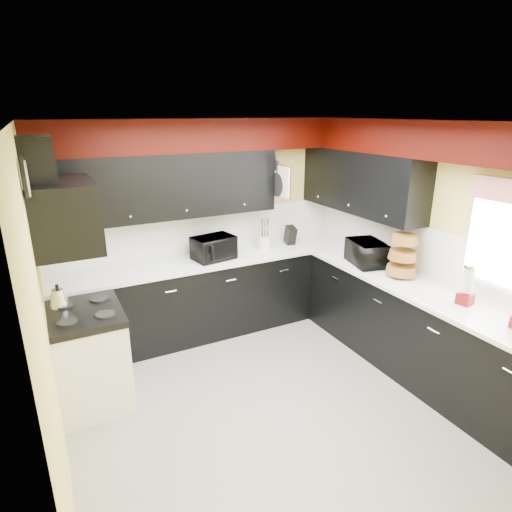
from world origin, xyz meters
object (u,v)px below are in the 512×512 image
(toaster_oven, at_px, (214,248))
(knife_block, at_px, (290,235))
(utensil_crock, at_px, (265,243))
(microwave, at_px, (367,253))
(kettle, at_px, (59,298))

(toaster_oven, xyz_separation_m, knife_block, (1.09, 0.09, -0.02))
(knife_block, bearing_deg, utensil_crock, -167.46)
(utensil_crock, distance_m, knife_block, 0.39)
(utensil_crock, xyz_separation_m, knife_block, (0.39, 0.03, 0.04))
(microwave, distance_m, kettle, 3.17)
(toaster_oven, xyz_separation_m, utensil_crock, (0.70, 0.05, -0.05))
(microwave, relative_size, utensil_crock, 2.91)
(utensil_crock, bearing_deg, knife_block, 5.01)
(utensil_crock, relative_size, knife_block, 0.70)
(knife_block, relative_size, kettle, 1.35)
(toaster_oven, distance_m, microwave, 1.73)
(utensil_crock, xyz_separation_m, kettle, (-2.39, -0.56, -0.02))
(toaster_oven, bearing_deg, utensil_crock, -4.86)
(microwave, xyz_separation_m, knife_block, (-0.36, 1.04, -0.01))
(microwave, distance_m, knife_block, 1.10)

